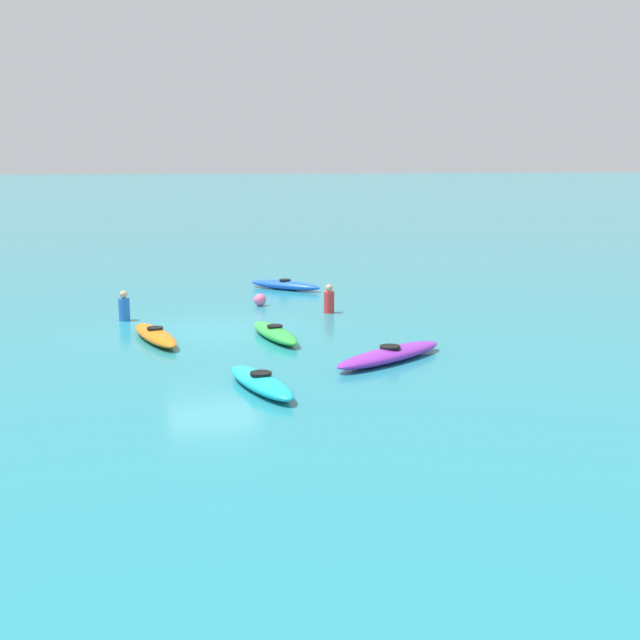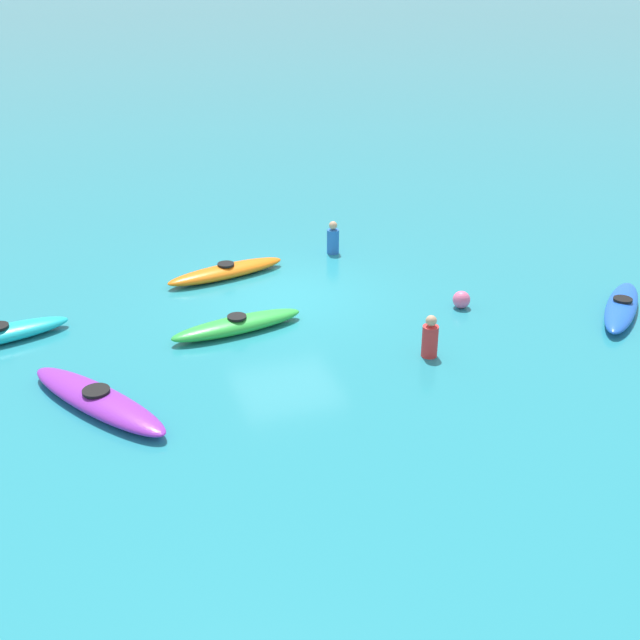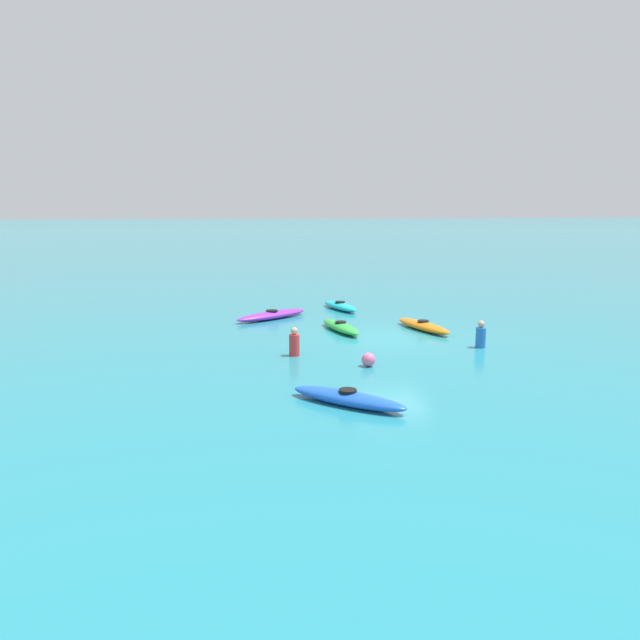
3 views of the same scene
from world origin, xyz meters
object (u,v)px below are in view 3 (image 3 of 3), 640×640
at_px(kayak_green, 341,327).
at_px(person_by_kayaks, 481,336).
at_px(kayak_blue, 348,398).
at_px(buoy_pink, 368,360).
at_px(kayak_cyan, 340,306).
at_px(kayak_orange, 423,326).
at_px(kayak_purple, 272,315).
at_px(person_near_shore, 294,343).

height_order(kayak_green, person_by_kayaks, person_by_kayaks).
bearing_deg(kayak_blue, buoy_pink, -24.44).
distance_m(kayak_cyan, kayak_orange, 5.50).
distance_m(kayak_purple, kayak_green, 3.70).
xyz_separation_m(kayak_green, person_by_kayaks, (-3.52, -3.77, 0.22)).
bearing_deg(kayak_cyan, kayak_green, 166.13).
bearing_deg(person_near_shore, kayak_orange, -61.65).
bearing_deg(person_by_kayaks, buoy_pink, 109.81).
distance_m(kayak_blue, buoy_pink, 3.50).
xyz_separation_m(kayak_green, person_near_shore, (-3.33, 2.30, 0.22)).
distance_m(kayak_green, buoy_pink, 5.07).
xyz_separation_m(kayak_orange, kayak_green, (0.46, 3.03, 0.00)).
bearing_deg(kayak_purple, person_by_kayaks, -137.98).
xyz_separation_m(kayak_orange, buoy_pink, (-4.59, 3.49, 0.03)).
xyz_separation_m(kayak_cyan, person_by_kayaks, (-8.24, -2.61, 0.22)).
height_order(kayak_orange, person_by_kayaks, person_by_kayaks).
relative_size(kayak_cyan, kayak_green, 0.98).
xyz_separation_m(kayak_cyan, person_near_shore, (-8.05, 3.46, 0.22)).
bearing_deg(kayak_purple, buoy_pink, -168.32).
xyz_separation_m(kayak_purple, kayak_cyan, (1.69, -3.29, 0.00)).
height_order(kayak_orange, buoy_pink, buoy_pink).
relative_size(kayak_blue, buoy_pink, 6.39).
bearing_deg(kayak_blue, person_by_kayaks, -50.32).
height_order(kayak_cyan, kayak_orange, same).
bearing_deg(person_near_shore, buoy_pink, -133.01).
bearing_deg(kayak_purple, kayak_cyan, -62.84).
xyz_separation_m(buoy_pink, person_near_shore, (1.71, 1.84, 0.19)).
relative_size(kayak_green, person_near_shore, 3.38).
bearing_deg(kayak_orange, buoy_pink, 142.73).
height_order(kayak_cyan, kayak_blue, same).
relative_size(kayak_purple, person_by_kayaks, 3.84).
relative_size(kayak_cyan, buoy_pink, 7.36).
bearing_deg(kayak_green, kayak_purple, 35.11).
height_order(kayak_purple, person_by_kayaks, person_by_kayaks).
bearing_deg(kayak_green, kayak_orange, -98.60).
xyz_separation_m(kayak_cyan, kayak_green, (-4.72, 1.16, -0.00)).
relative_size(kayak_orange, kayak_green, 1.06).
distance_m(kayak_blue, person_near_shore, 4.92).
xyz_separation_m(kayak_green, buoy_pink, (-5.04, 0.46, 0.03)).
xyz_separation_m(buoy_pink, person_by_kayaks, (1.52, -4.23, 0.19)).
relative_size(kayak_cyan, person_near_shore, 3.30).
height_order(kayak_cyan, person_near_shore, person_near_shore).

